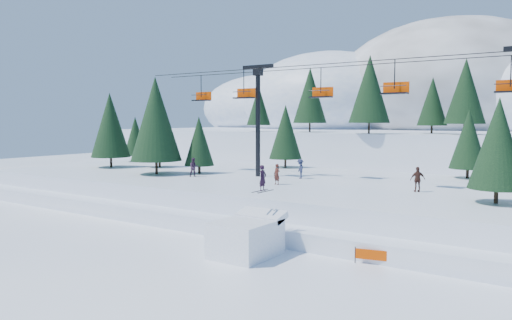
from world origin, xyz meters
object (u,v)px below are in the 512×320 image
Objects in this scene: banner_near at (382,256)px; banner_far at (450,259)px; jump_kicker at (247,236)px; chairlift at (368,100)px.

banner_far is (3.13, 1.51, 0.00)m from banner_near.
banner_near is at bearing 18.59° from jump_kicker.
jump_kicker is at bearing -161.41° from banner_near.
banner_far is (9.22, -11.58, -8.78)m from chairlift.
chairlift is at bearing 128.53° from banner_far.
banner_near is (7.10, 2.39, -0.59)m from jump_kicker.
jump_kicker reaches higher than banner_far.
jump_kicker reaches higher than banner_near.
jump_kicker is 1.92× the size of banner_far.
jump_kicker is 0.11× the size of chairlift.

